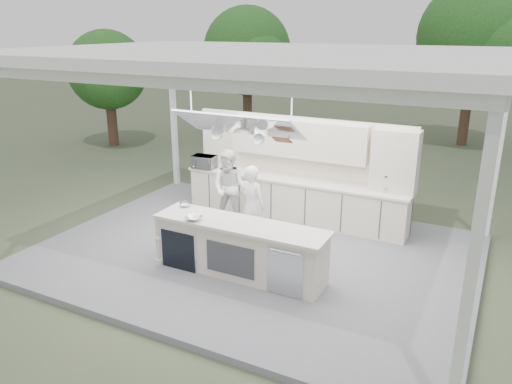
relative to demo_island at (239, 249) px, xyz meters
The scene contains 12 objects.
ground 1.10m from the demo_island, 101.07° to the left, with size 90.00×90.00×0.00m, color #444A33.
stage_deck 1.07m from the demo_island, 101.07° to the left, with size 8.00×6.00×0.12m, color slate.
tent 3.25m from the demo_island, 101.05° to the left, with size 8.20×6.20×3.86m.
demo_island is the anchor object (origin of this frame).
back_counter 2.82m from the demo_island, 93.63° to the left, with size 5.08×0.72×0.95m.
back_wall_unit 3.19m from the demo_island, 84.98° to the left, with size 5.05×0.48×2.25m.
tree_cluster 11.02m from the demo_island, 91.82° to the left, with size 19.55×9.40×5.85m.
head_chef 1.25m from the demo_island, 106.85° to the left, with size 0.60×0.39×1.63m, color white.
sous_chef 2.32m from the demo_island, 123.84° to the left, with size 0.81×0.63×1.66m, color white.
toaster_oven 3.59m from the demo_island, 132.33° to the left, with size 0.54×0.37×0.30m, color silver.
bowl_large 0.94m from the demo_island, 162.36° to the right, with size 0.28×0.28×0.07m, color silver.
bowl_small 1.40m from the demo_island, 168.44° to the left, with size 0.21×0.21×0.06m, color #B7BABF.
Camera 1 is at (4.02, -7.73, 4.25)m, focal length 35.00 mm.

